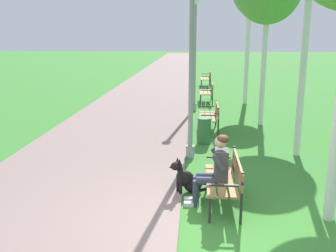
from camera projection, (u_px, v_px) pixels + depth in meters
ground_plane at (195, 229)px, 5.82m from camera, size 120.00×120.00×0.00m
paved_path at (166, 72)px, 29.25m from camera, size 4.17×60.00×0.04m
park_bench_near at (227, 177)px, 6.54m from camera, size 0.55×1.50×0.85m
park_bench_mid at (211, 115)px, 11.56m from camera, size 0.55×1.50×0.85m
park_bench_far at (208, 91)px, 16.40m from camera, size 0.55×1.50×0.85m
park_bench_furthest at (207, 77)px, 21.47m from camera, size 0.55×1.50×0.85m
person_seated_on_near_bench at (215, 167)px, 6.50m from camera, size 0.74×0.49×1.25m
dog_black at (188, 180)px, 7.08m from camera, size 0.77×0.49×0.71m
lamp_post_near at (191, 56)px, 8.61m from camera, size 0.24×0.24×4.65m
lamp_post_mid at (195, 53)px, 14.21m from camera, size 0.24×0.24×4.22m
litter_bin at (204, 131)px, 10.29m from camera, size 0.36×0.36×0.70m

